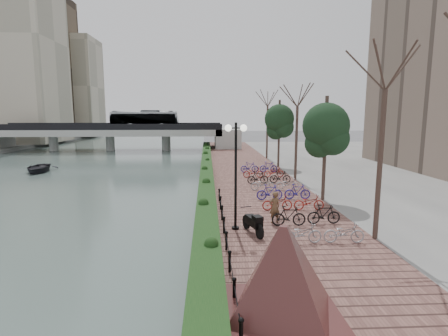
{
  "coord_description": "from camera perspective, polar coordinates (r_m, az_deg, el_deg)",
  "views": [
    {
      "loc": [
        0.64,
        -12.34,
        5.91
      ],
      "look_at": [
        1.88,
        12.78,
        2.0
      ],
      "focal_mm": 28.0,
      "sensor_mm": 36.0,
      "label": 1
    }
  ],
  "objects": [
    {
      "name": "motorcycle",
      "position": [
        16.09,
        4.71,
        -8.75
      ],
      "size": [
        1.06,
        1.86,
        1.11
      ],
      "primitive_type": null,
      "rotation": [
        0.0,
        0.0,
        0.3
      ],
      "color": "black",
      "rests_on": "promenade"
    },
    {
      "name": "bicycle_parking",
      "position": [
        23.74,
        9.06,
        -3.28
      ],
      "size": [
        2.4,
        19.89,
        1.0
      ],
      "color": "#A09FA3",
      "rests_on": "promenade"
    },
    {
      "name": "street_trees",
      "position": [
        26.18,
        13.53,
        3.72
      ],
      "size": [
        3.2,
        37.12,
        6.8
      ],
      "color": "#372720",
      "rests_on": "promenade"
    },
    {
      "name": "far_buildings",
      "position": [
        89.55,
        -32.07,
        14.07
      ],
      "size": [
        35.0,
        38.0,
        38.0
      ],
      "color": "#BAB19B",
      "rests_on": "far_bank"
    },
    {
      "name": "promenade",
      "position": [
        30.56,
        3.53,
        -1.85
      ],
      "size": [
        8.0,
        75.0,
        0.5
      ],
      "primitive_type": "cube",
      "color": "brown",
      "rests_on": "ground"
    },
    {
      "name": "granite_monument",
      "position": [
        9.73,
        9.52,
        -16.35
      ],
      "size": [
        4.63,
        4.63,
        2.54
      ],
      "color": "#431D1D",
      "rests_on": "promenade"
    },
    {
      "name": "pedestrian",
      "position": [
        17.71,
        8.25,
        -6.35
      ],
      "size": [
        0.68,
        0.55,
        1.6
      ],
      "primitive_type": "imported",
      "rotation": [
        0.0,
        0.0,
        3.47
      ],
      "color": "brown",
      "rests_on": "promenade"
    },
    {
      "name": "lamppost",
      "position": [
        16.08,
        1.94,
        2.4
      ],
      "size": [
        1.02,
        0.32,
        5.02
      ],
      "color": "black",
      "rests_on": "promenade"
    },
    {
      "name": "boat",
      "position": [
        40.4,
        -28.04,
        0.05
      ],
      "size": [
        3.75,
        4.78,
        0.9
      ],
      "primitive_type": "imported",
      "rotation": [
        0.0,
        0.0,
        0.16
      ],
      "color": "black",
      "rests_on": "river_water"
    },
    {
      "name": "river_water",
      "position": [
        40.92,
        -25.27,
        -0.31
      ],
      "size": [
        30.0,
        130.0,
        0.02
      ],
      "primitive_type": "cube",
      "color": "#495B55",
      "rests_on": "ground"
    },
    {
      "name": "inland_pavement",
      "position": [
        36.02,
        29.74,
        -1.38
      ],
      "size": [
        24.0,
        75.0,
        0.5
      ],
      "primitive_type": "cube",
      "color": "slate",
      "rests_on": "ground"
    },
    {
      "name": "chain_fence",
      "position": [
        15.23,
        0.19,
        -10.57
      ],
      "size": [
        0.1,
        14.1,
        0.7
      ],
      "color": "black",
      "rests_on": "promenade"
    },
    {
      "name": "hedge",
      "position": [
        32.75,
        -2.87,
        -0.15
      ],
      "size": [
        1.1,
        56.0,
        0.6
      ],
      "primitive_type": "cube",
      "color": "#133614",
      "rests_on": "promenade"
    },
    {
      "name": "bridge",
      "position": [
        59.2,
        -17.07,
        5.99
      ],
      "size": [
        36.0,
        10.77,
        6.5
      ],
      "color": "#A9A9A4",
      "rests_on": "ground"
    },
    {
      "name": "ground",
      "position": [
        13.7,
        -5.47,
        -16.76
      ],
      "size": [
        220.0,
        220.0,
        0.0
      ],
      "primitive_type": "plane",
      "color": "#59595B",
      "rests_on": "ground"
    }
  ]
}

